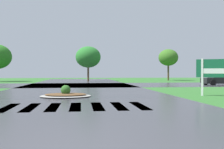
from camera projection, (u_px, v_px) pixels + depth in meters
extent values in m
cube|color=#35353A|center=(77.00, 97.00, 14.85)|extent=(11.62, 80.00, 0.01)
cube|color=#35353A|center=(79.00, 85.00, 28.96)|extent=(90.00, 10.46, 0.01)
cube|color=white|center=(8.00, 108.00, 10.54)|extent=(0.45, 2.81, 0.01)
cube|color=white|center=(31.00, 107.00, 10.65)|extent=(0.45, 2.81, 0.01)
cube|color=white|center=(53.00, 107.00, 10.76)|extent=(0.45, 2.81, 0.01)
cube|color=white|center=(75.00, 107.00, 10.86)|extent=(0.45, 2.81, 0.01)
cube|color=white|center=(97.00, 106.00, 10.97)|extent=(0.45, 2.81, 0.01)
cube|color=white|center=(119.00, 106.00, 11.07)|extent=(0.45, 2.81, 0.01)
cube|color=white|center=(140.00, 106.00, 11.18)|extent=(0.45, 2.81, 0.01)
cube|color=white|center=(202.00, 77.00, 15.92)|extent=(0.16, 0.16, 2.25)
cube|color=white|center=(224.00, 71.00, 15.46)|extent=(2.17, 1.23, 0.30)
ellipsoid|color=#9E9B93|center=(66.00, 96.00, 15.16)|extent=(2.91, 2.33, 0.12)
ellipsoid|color=brown|center=(66.00, 94.00, 15.16)|extent=(2.39, 1.91, 0.10)
sphere|color=#2D6023|center=(66.00, 90.00, 15.16)|extent=(0.56, 0.56, 0.56)
cube|color=black|center=(222.00, 81.00, 29.28)|extent=(4.27, 1.97, 0.63)
cube|color=#1E232B|center=(219.00, 75.00, 29.25)|extent=(1.99, 1.66, 0.51)
cylinder|color=black|center=(206.00, 82.00, 30.10)|extent=(0.65, 0.25, 0.64)
cylinder|color=black|center=(213.00, 82.00, 28.25)|extent=(0.65, 0.25, 0.64)
cylinder|color=#4C3823|center=(88.00, 73.00, 41.52)|extent=(0.28, 0.28, 2.43)
ellipsoid|color=#28712A|center=(88.00, 57.00, 41.50)|extent=(3.95, 3.95, 3.36)
cylinder|color=#4C3823|center=(168.00, 72.00, 44.75)|extent=(0.28, 0.28, 2.76)
ellipsoid|color=#386920|center=(168.00, 57.00, 44.72)|extent=(3.31, 3.31, 2.82)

